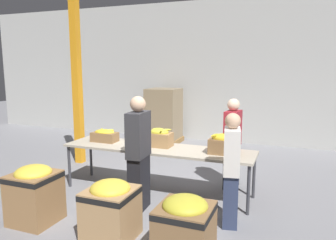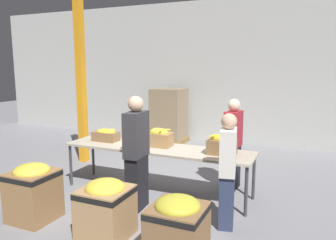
{
  "view_description": "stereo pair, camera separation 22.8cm",
  "coord_description": "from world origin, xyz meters",
  "px_view_note": "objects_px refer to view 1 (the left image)",
  "views": [
    {
      "loc": [
        2.14,
        -4.99,
        2.16
      ],
      "look_at": [
        0.11,
        0.23,
        1.24
      ],
      "focal_mm": 35.0,
      "sensor_mm": 36.0,
      "label": 1
    },
    {
      "loc": [
        2.35,
        -4.91,
        2.16
      ],
      "look_at": [
        0.11,
        0.23,
        1.24
      ],
      "focal_mm": 35.0,
      "sensor_mm": 36.0,
      "label": 2
    }
  ],
  "objects_px": {
    "volunteer_1": "(231,170)",
    "donation_bin_0": "(35,192)",
    "banana_box_1": "(159,137)",
    "pallet_stack_0": "(164,116)",
    "banana_box_0": "(105,135)",
    "donation_bin_1": "(111,208)",
    "sorting_table": "(157,150)",
    "volunteer_0": "(138,154)",
    "donation_bin_2": "(185,224)",
    "volunteer_2": "(232,144)",
    "banana_box_2": "(223,144)",
    "support_pillar": "(77,74)"
  },
  "relations": [
    {
      "from": "banana_box_2",
      "to": "donation_bin_2",
      "type": "height_order",
      "value": "banana_box_2"
    },
    {
      "from": "donation_bin_2",
      "to": "support_pillar",
      "type": "height_order",
      "value": "support_pillar"
    },
    {
      "from": "sorting_table",
      "to": "banana_box_0",
      "type": "bearing_deg",
      "value": 176.98
    },
    {
      "from": "volunteer_2",
      "to": "pallet_stack_0",
      "type": "height_order",
      "value": "volunteer_2"
    },
    {
      "from": "donation_bin_0",
      "to": "support_pillar",
      "type": "relative_size",
      "value": 0.21
    },
    {
      "from": "banana_box_0",
      "to": "pallet_stack_0",
      "type": "relative_size",
      "value": 0.3
    },
    {
      "from": "volunteer_0",
      "to": "donation_bin_1",
      "type": "distance_m",
      "value": 1.03
    },
    {
      "from": "pallet_stack_0",
      "to": "donation_bin_1",
      "type": "bearing_deg",
      "value": -75.18
    },
    {
      "from": "volunteer_1",
      "to": "donation_bin_1",
      "type": "bearing_deg",
      "value": 113.49
    },
    {
      "from": "banana_box_1",
      "to": "banana_box_2",
      "type": "distance_m",
      "value": 1.12
    },
    {
      "from": "banana_box_0",
      "to": "banana_box_1",
      "type": "bearing_deg",
      "value": 1.41
    },
    {
      "from": "volunteer_2",
      "to": "volunteer_0",
      "type": "bearing_deg",
      "value": -33.43
    },
    {
      "from": "donation_bin_2",
      "to": "sorting_table",
      "type": "bearing_deg",
      "value": 122.44
    },
    {
      "from": "pallet_stack_0",
      "to": "support_pillar",
      "type": "bearing_deg",
      "value": -112.57
    },
    {
      "from": "donation_bin_1",
      "to": "donation_bin_2",
      "type": "xyz_separation_m",
      "value": [
        0.98,
        0.0,
        -0.03
      ]
    },
    {
      "from": "banana_box_2",
      "to": "support_pillar",
      "type": "distance_m",
      "value": 3.77
    },
    {
      "from": "banana_box_0",
      "to": "support_pillar",
      "type": "xyz_separation_m",
      "value": [
        -1.28,
        0.96,
        1.09
      ]
    },
    {
      "from": "sorting_table",
      "to": "banana_box_0",
      "type": "relative_size",
      "value": 7.08
    },
    {
      "from": "volunteer_0",
      "to": "donation_bin_2",
      "type": "bearing_deg",
      "value": -134.73
    },
    {
      "from": "banana_box_0",
      "to": "donation_bin_1",
      "type": "distance_m",
      "value": 2.1
    },
    {
      "from": "support_pillar",
      "to": "volunteer_2",
      "type": "bearing_deg",
      "value": -5.5
    },
    {
      "from": "volunteer_1",
      "to": "pallet_stack_0",
      "type": "bearing_deg",
      "value": 21.56
    },
    {
      "from": "volunteer_1",
      "to": "donation_bin_0",
      "type": "relative_size",
      "value": 1.9
    },
    {
      "from": "banana_box_1",
      "to": "volunteer_2",
      "type": "bearing_deg",
      "value": 27.66
    },
    {
      "from": "banana_box_0",
      "to": "donation_bin_2",
      "type": "bearing_deg",
      "value": -38.73
    },
    {
      "from": "volunteer_1",
      "to": "donation_bin_1",
      "type": "height_order",
      "value": "volunteer_1"
    },
    {
      "from": "volunteer_0",
      "to": "donation_bin_2",
      "type": "xyz_separation_m",
      "value": [
        1.05,
        -0.93,
        -0.49
      ]
    },
    {
      "from": "volunteer_1",
      "to": "donation_bin_0",
      "type": "height_order",
      "value": "volunteer_1"
    },
    {
      "from": "volunteer_2",
      "to": "donation_bin_0",
      "type": "relative_size",
      "value": 1.96
    },
    {
      "from": "volunteer_0",
      "to": "volunteer_2",
      "type": "height_order",
      "value": "volunteer_0"
    },
    {
      "from": "banana_box_0",
      "to": "volunteer_2",
      "type": "distance_m",
      "value": 2.32
    },
    {
      "from": "volunteer_0",
      "to": "donation_bin_0",
      "type": "distance_m",
      "value": 1.54
    },
    {
      "from": "volunteer_0",
      "to": "sorting_table",
      "type": "bearing_deg",
      "value": -3.49
    },
    {
      "from": "banana_box_0",
      "to": "donation_bin_1",
      "type": "relative_size",
      "value": 0.61
    },
    {
      "from": "donation_bin_0",
      "to": "support_pillar",
      "type": "distance_m",
      "value": 3.31
    },
    {
      "from": "support_pillar",
      "to": "donation_bin_2",
      "type": "bearing_deg",
      "value": -38.12
    },
    {
      "from": "donation_bin_1",
      "to": "banana_box_0",
      "type": "bearing_deg",
      "value": 123.78
    },
    {
      "from": "banana_box_2",
      "to": "sorting_table",
      "type": "bearing_deg",
      "value": 179.98
    },
    {
      "from": "donation_bin_1",
      "to": "pallet_stack_0",
      "type": "bearing_deg",
      "value": 104.82
    },
    {
      "from": "banana_box_1",
      "to": "donation_bin_2",
      "type": "bearing_deg",
      "value": -58.96
    },
    {
      "from": "banana_box_1",
      "to": "banana_box_2",
      "type": "bearing_deg",
      "value": -4.26
    },
    {
      "from": "donation_bin_1",
      "to": "sorting_table",
      "type": "bearing_deg",
      "value": 92.16
    },
    {
      "from": "banana_box_0",
      "to": "volunteer_1",
      "type": "xyz_separation_m",
      "value": [
        2.47,
        -0.79,
        -0.14
      ]
    },
    {
      "from": "banana_box_1",
      "to": "donation_bin_1",
      "type": "xyz_separation_m",
      "value": [
        0.06,
        -1.72,
        -0.55
      ]
    },
    {
      "from": "donation_bin_2",
      "to": "pallet_stack_0",
      "type": "bearing_deg",
      "value": 114.43
    },
    {
      "from": "banana_box_1",
      "to": "pallet_stack_0",
      "type": "distance_m",
      "value": 3.69
    },
    {
      "from": "volunteer_0",
      "to": "volunteer_2",
      "type": "xyz_separation_m",
      "value": [
        1.16,
        1.4,
        -0.06
      ]
    },
    {
      "from": "banana_box_2",
      "to": "donation_bin_0",
      "type": "xyz_separation_m",
      "value": [
        -2.28,
        -1.64,
        -0.52
      ]
    },
    {
      "from": "donation_bin_2",
      "to": "support_pillar",
      "type": "relative_size",
      "value": 0.18
    },
    {
      "from": "donation_bin_0",
      "to": "volunteer_1",
      "type": "bearing_deg",
      "value": 19.64
    }
  ]
}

